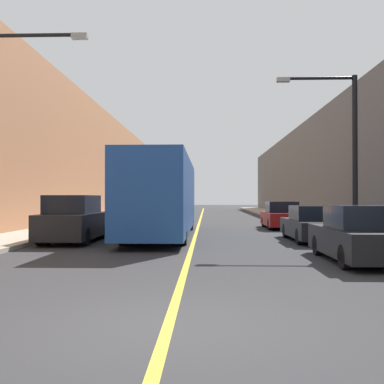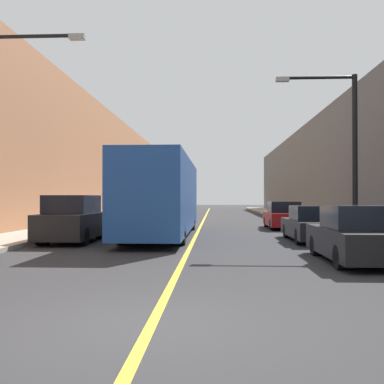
{
  "view_description": "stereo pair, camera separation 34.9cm",
  "coord_description": "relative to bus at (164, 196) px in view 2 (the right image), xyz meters",
  "views": [
    {
      "loc": [
        0.53,
        -6.11,
        1.77
      ],
      "look_at": [
        -0.11,
        13.32,
        2.01
      ],
      "focal_mm": 42.0,
      "sensor_mm": 36.0,
      "label": 1
    },
    {
      "loc": [
        0.88,
        -6.1,
        1.77
      ],
      "look_at": [
        -0.11,
        13.32,
        2.01
      ],
      "focal_mm": 42.0,
      "sensor_mm": 36.0,
      "label": 2
    }
  ],
  "objects": [
    {
      "name": "sidewalk_right",
      "position": [
        8.78,
        15.62,
        -1.77
      ],
      "size": [
        2.8,
        72.0,
        0.15
      ],
      "primitive_type": "cube",
      "color": "#A89E8C",
      "rests_on": "ground"
    },
    {
      "name": "building_row_left",
      "position": [
        -9.23,
        15.62,
        3.01
      ],
      "size": [
        4.0,
        72.0,
        9.71
      ],
      "primitive_type": "cube",
      "color": "#B2724C",
      "rests_on": "ground"
    },
    {
      "name": "car_right_mid",
      "position": [
        6.3,
        -2.18,
        -1.19
      ],
      "size": [
        1.87,
        4.67,
        1.44
      ],
      "color": "black",
      "rests_on": "ground"
    },
    {
      "name": "road_center_line",
      "position": [
        1.47,
        15.62,
        -1.84
      ],
      "size": [
        0.16,
        72.0,
        0.01
      ],
      "primitive_type": "cube",
      "color": "gold",
      "rests_on": "ground"
    },
    {
      "name": "bus",
      "position": [
        0.0,
        0.0,
        0.0
      ],
      "size": [
        2.51,
        12.54,
        3.46
      ],
      "color": "#1E4793",
      "rests_on": "ground"
    },
    {
      "name": "car_right_near",
      "position": [
        6.24,
        -8.03,
        -1.15
      ],
      "size": [
        1.87,
        4.38,
        1.56
      ],
      "color": "black",
      "rests_on": "ground"
    },
    {
      "name": "building_row_right",
      "position": [
        12.18,
        15.62,
        2.22
      ],
      "size": [
        4.0,
        72.0,
        8.14
      ],
      "primitive_type": "cube",
      "color": "#66605B",
      "rests_on": "ground"
    },
    {
      "name": "street_lamp_left",
      "position": [
        -4.42,
        -6.53,
        2.31
      ],
      "size": [
        3.08,
        0.24,
        6.86
      ],
      "color": "black",
      "rests_on": "sidewalk_left"
    },
    {
      "name": "sidewalk_left",
      "position": [
        -5.83,
        15.62,
        -1.77
      ],
      "size": [
        2.8,
        72.0,
        0.15
      ],
      "primitive_type": "cube",
      "color": "#A89E8C",
      "rests_on": "ground"
    },
    {
      "name": "ground_plane",
      "position": [
        1.47,
        -14.38,
        -1.85
      ],
      "size": [
        200.0,
        200.0,
        0.0
      ],
      "primitive_type": "plane",
      "color": "#2D2D30"
    },
    {
      "name": "street_lamp_right",
      "position": [
        7.34,
        -3.15,
        2.03
      ],
      "size": [
        3.08,
        0.24,
        6.3
      ],
      "color": "black",
      "rests_on": "sidewalk_right"
    },
    {
      "name": "car_right_far",
      "position": [
        6.23,
        5.17,
        -1.16
      ],
      "size": [
        1.83,
        4.27,
        1.54
      ],
      "color": "maroon",
      "rests_on": "ground"
    },
    {
      "name": "parked_suv_left",
      "position": [
        -3.25,
        -2.92,
        -0.99
      ],
      "size": [
        1.86,
        4.56,
        1.86
      ],
      "color": "black",
      "rests_on": "ground"
    }
  ]
}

